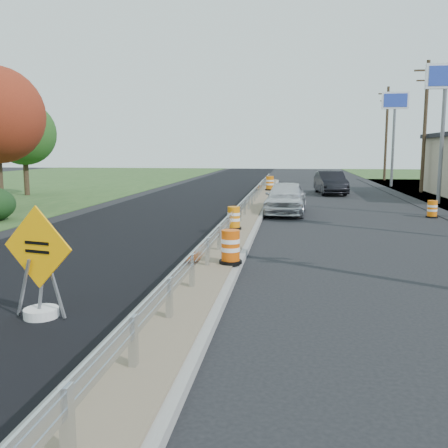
# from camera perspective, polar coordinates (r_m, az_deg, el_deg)

# --- Properties ---
(ground) EXTENTS (140.00, 140.00, 0.00)m
(ground) POSITION_cam_1_polar(r_m,az_deg,el_deg) (14.64, -0.56, -3.80)
(ground) COLOR black
(ground) RESTS_ON ground
(milled_overlay) EXTENTS (7.20, 120.00, 0.01)m
(milled_overlay) POSITION_cam_1_polar(r_m,az_deg,el_deg) (25.20, -7.20, 1.32)
(milled_overlay) COLOR black
(milled_overlay) RESTS_ON ground
(median) EXTENTS (1.60, 55.00, 0.23)m
(median) POSITION_cam_1_polar(r_m,az_deg,el_deg) (22.45, 2.38, 0.78)
(median) COLOR gray
(median) RESTS_ON ground
(guardrail) EXTENTS (0.10, 46.15, 0.72)m
(guardrail) POSITION_cam_1_polar(r_m,az_deg,el_deg) (23.37, 2.62, 2.60)
(guardrail) COLOR silver
(guardrail) RESTS_ON median
(pylon_sign_mid) EXTENTS (2.20, 0.30, 7.90)m
(pylon_sign_mid) POSITION_cam_1_polar(r_m,az_deg,el_deg) (31.49, 23.96, 13.89)
(pylon_sign_mid) COLOR slate
(pylon_sign_mid) RESTS_ON ground
(pylon_sign_north) EXTENTS (2.20, 0.30, 7.90)m
(pylon_sign_north) POSITION_cam_1_polar(r_m,az_deg,el_deg) (45.08, 18.94, 12.30)
(pylon_sign_north) COLOR slate
(pylon_sign_north) RESTS_ON ground
(utility_pole_nmid) EXTENTS (1.90, 0.26, 9.40)m
(utility_pole_nmid) POSITION_cam_1_polar(r_m,az_deg,el_deg) (39.34, 21.98, 10.52)
(utility_pole_nmid) COLOR #473523
(utility_pole_nmid) RESTS_ON ground
(utility_pole_north) EXTENTS (1.90, 0.26, 9.40)m
(utility_pole_north) POSITION_cam_1_polar(r_m,az_deg,el_deg) (54.01, 18.07, 9.99)
(utility_pole_north) COLOR #473523
(utility_pole_north) RESTS_ON ground
(tree_near_back) EXTENTS (4.29, 4.29, 6.37)m
(tree_near_back) POSITION_cam_1_polar(r_m,az_deg,el_deg) (36.90, -21.91, 9.58)
(tree_near_back) COLOR #473523
(tree_near_back) RESTS_ON ground
(caution_sign) EXTENTS (1.50, 0.64, 2.11)m
(caution_sign) POSITION_cam_1_polar(r_m,az_deg,el_deg) (9.93, -20.29, -7.08)
(caution_sign) COLOR white
(caution_sign) RESTS_ON ground
(barrel_median_near) EXTENTS (0.59, 0.59, 0.86)m
(barrel_median_near) POSITION_cam_1_polar(r_m,az_deg,el_deg) (12.74, 0.75, -2.70)
(barrel_median_near) COLOR black
(barrel_median_near) RESTS_ON median
(barrel_median_mid) EXTENTS (0.57, 0.57, 0.83)m
(barrel_median_mid) POSITION_cam_1_polar(r_m,az_deg,el_deg) (18.23, 1.12, 0.64)
(barrel_median_mid) COLOR black
(barrel_median_mid) RESTS_ON median
(barrel_median_far) EXTENTS (0.69, 0.69, 1.01)m
(barrel_median_far) POSITION_cam_1_polar(r_m,az_deg,el_deg) (36.17, 5.26, 4.63)
(barrel_median_far) COLOR black
(barrel_median_far) RESTS_ON median
(barrel_shoulder_near) EXTENTS (0.54, 0.54, 0.80)m
(barrel_shoulder_near) POSITION_cam_1_polar(r_m,az_deg,el_deg) (25.03, 22.70, 1.55)
(barrel_shoulder_near) COLOR black
(barrel_shoulder_near) RESTS_ON ground
(car_silver) EXTENTS (2.16, 4.82, 1.61)m
(car_silver) POSITION_cam_1_polar(r_m,az_deg,el_deg) (24.57, 7.09, 3.02)
(car_silver) COLOR silver
(car_silver) RESTS_ON ground
(car_dark_mid) EXTENTS (2.21, 5.07, 1.62)m
(car_dark_mid) POSITION_cam_1_polar(r_m,az_deg,el_deg) (36.25, 12.08, 4.64)
(car_dark_mid) COLOR black
(car_dark_mid) RESTS_ON ground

